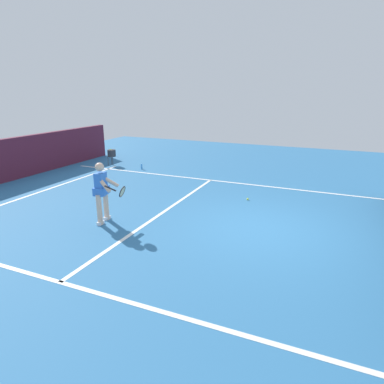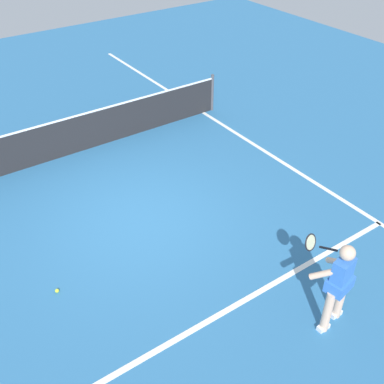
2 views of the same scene
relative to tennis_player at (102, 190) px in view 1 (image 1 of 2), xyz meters
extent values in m
plane|color=teal|center=(-1.18, 3.77, -0.85)|extent=(25.74, 25.74, 0.00)
cube|color=white|center=(-1.18, -3.63, -0.84)|extent=(8.57, 0.10, 0.01)
cube|color=white|center=(-1.18, 1.04, -0.84)|extent=(7.57, 0.10, 0.01)
cube|color=white|center=(-4.96, 3.77, -0.84)|extent=(0.10, 17.80, 0.01)
cube|color=white|center=(2.61, 3.77, -0.84)|extent=(0.10, 17.80, 0.01)
cylinder|color=beige|center=(-0.18, -0.06, -0.46)|extent=(0.13, 0.13, 0.78)
cylinder|color=beige|center=(0.17, 0.00, -0.46)|extent=(0.13, 0.13, 0.78)
cube|color=white|center=(-0.18, -0.06, -0.81)|extent=(0.20, 0.10, 0.08)
cube|color=white|center=(0.17, 0.00, -0.81)|extent=(0.20, 0.10, 0.08)
cube|color=#3875D6|center=(0.00, -0.03, 0.19)|extent=(0.35, 0.26, 0.52)
cube|color=#3875D6|center=(0.00, -0.03, -0.01)|extent=(0.45, 0.35, 0.20)
sphere|color=beige|center=(0.00, -0.03, 0.59)|extent=(0.22, 0.22, 0.22)
cylinder|color=beige|center=(-0.18, 0.09, 0.21)|extent=(0.35, 0.44, 0.37)
cylinder|color=beige|center=(0.12, 0.14, 0.21)|extent=(0.20, 0.49, 0.37)
cylinder|color=black|center=(0.25, 0.45, 0.17)|extent=(0.09, 0.30, 0.14)
torus|color=black|center=(0.20, 0.74, 0.11)|extent=(0.30, 0.17, 0.28)
cylinder|color=beige|center=(0.20, 0.74, 0.11)|extent=(0.25, 0.13, 0.23)
sphere|color=#D1E533|center=(-3.20, 2.92, -0.81)|extent=(0.07, 0.07, 0.07)
cylinder|color=#333338|center=(-5.64, -3.92, -0.30)|extent=(0.36, 0.36, 0.30)
cylinder|color=#333338|center=(-5.51, -3.79, -0.65)|extent=(0.02, 0.02, 0.40)
cylinder|color=#333338|center=(-5.76, -4.05, -0.65)|extent=(0.02, 0.02, 0.40)
cylinder|color=#333338|center=(-5.51, -4.05, -0.65)|extent=(0.02, 0.02, 0.40)
sphere|color=#D1E533|center=(-5.59, -3.92, -0.14)|extent=(0.07, 0.07, 0.07)
cylinder|color=#4C9EE5|center=(-5.48, -2.29, -0.73)|extent=(0.07, 0.07, 0.24)
camera|label=1|loc=(6.40, 5.23, 2.40)|focal=31.21mm
camera|label=2|loc=(-4.37, -2.63, 4.95)|focal=43.71mm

